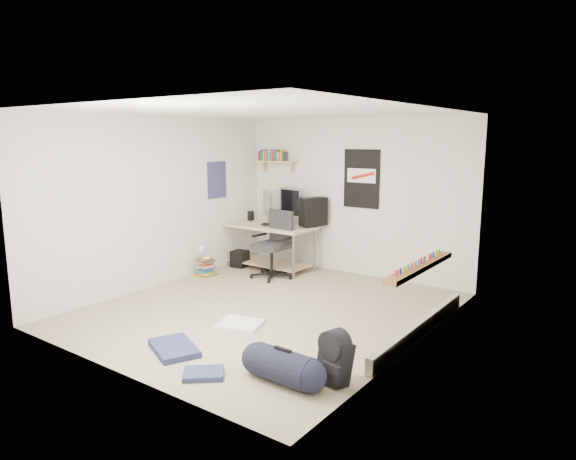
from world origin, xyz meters
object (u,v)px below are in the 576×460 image
Objects in this scene: office_chair at (272,247)px; backpack at (335,361)px; duffel_bag at (283,368)px; book_stack at (207,268)px; desk at (266,247)px.

backpack is (2.64, -2.48, -0.29)m from office_chair.
duffel_bag is 1.47× the size of book_stack.
desk is at bearing 131.70° from duffel_bag.
desk is 2.78× the size of duffel_bag.
book_stack is (-0.86, -0.59, -0.34)m from office_chair.
desk is 4.17m from duffel_bag.
duffel_bag is at bearing -44.68° from office_chair.
backpack is at bearing -37.24° from office_chair.
book_stack is at bearing -129.77° from desk.
backpack is 0.64× the size of duffel_bag.
desk reaches higher than book_stack.
duffel_bag is at bearing -128.79° from backpack.
backpack is at bearing -60.18° from desk.
office_chair is 1.09m from book_stack.
office_chair is 3.64m from backpack.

